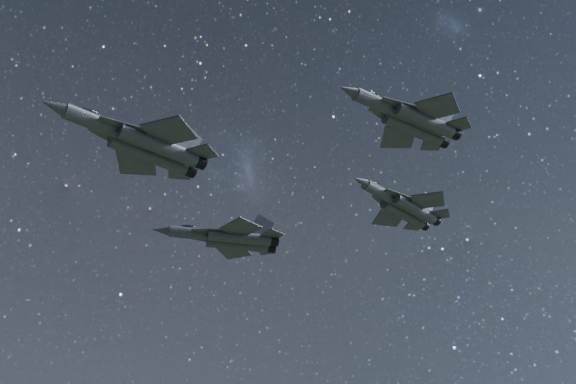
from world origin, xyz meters
TOP-DOWN VIEW (x-y plane):
  - jet_lead at (-14.76, 7.09)m, footprint 20.06×14.17m
  - jet_left at (4.74, 21.43)m, footprint 18.31×12.10m
  - jet_right at (7.18, -13.15)m, footprint 16.11×11.46m
  - jet_slot at (20.50, 2.32)m, footprint 17.03×11.79m

SIDE VIEW (x-z plane):
  - jet_left at x=4.74m, z-range 157.84..162.52m
  - jet_lead at x=-14.76m, z-range 157.88..162.96m
  - jet_right at x=7.18m, z-range 158.38..162.49m
  - jet_slot at x=20.50m, z-range 159.26..163.54m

